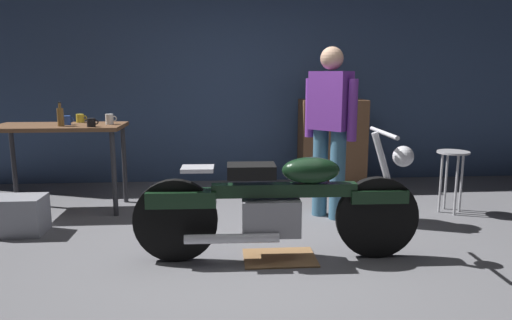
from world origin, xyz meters
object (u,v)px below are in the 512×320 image
(mug_white_ceramic, at_px, (110,119))
(bottle, at_px, (60,116))
(wooden_dresser, at_px, (332,144))
(mug_yellow_tall, at_px, (80,118))
(person_standing, at_px, (330,125))
(shop_stool, at_px, (452,165))
(storage_bin, at_px, (19,215))
(mug_blue_enamel, at_px, (67,120))
(mug_black_matte, at_px, (91,122))
(motorcycle, at_px, (280,203))

(mug_white_ceramic, relative_size, bottle, 0.48)
(wooden_dresser, distance_m, mug_yellow_tall, 2.98)
(person_standing, xyz_separation_m, bottle, (-2.65, 0.33, 0.07))
(shop_stool, xyz_separation_m, bottle, (-3.95, 0.26, 0.50))
(person_standing, xyz_separation_m, storage_bin, (-2.87, -0.29, -0.76))
(storage_bin, xyz_separation_m, mug_yellow_tall, (0.31, 0.98, 0.77))
(mug_blue_enamel, xyz_separation_m, mug_black_matte, (0.30, -0.21, -0.00))
(wooden_dresser, relative_size, mug_black_matte, 9.74)
(motorcycle, distance_m, mug_white_ceramic, 2.26)
(storage_bin, bearing_deg, wooden_dresser, 26.05)
(person_standing, xyz_separation_m, mug_yellow_tall, (-2.56, 0.69, 0.02))
(mug_blue_enamel, bearing_deg, person_standing, -9.83)
(shop_stool, bearing_deg, mug_black_matte, 177.16)
(storage_bin, bearing_deg, mug_yellow_tall, 72.74)
(wooden_dresser, xyz_separation_m, mug_blue_enamel, (-2.96, -0.82, 0.40))
(mug_black_matte, bearing_deg, wooden_dresser, 21.09)
(motorcycle, xyz_separation_m, mug_black_matte, (-1.71, 1.30, 0.49))
(shop_stool, bearing_deg, motorcycle, -149.74)
(bottle, bearing_deg, mug_black_matte, -14.49)
(person_standing, relative_size, mug_yellow_tall, 14.63)
(wooden_dresser, relative_size, mug_white_ceramic, 9.46)
(wooden_dresser, distance_m, mug_white_ceramic, 2.69)
(mug_black_matte, distance_m, bottle, 0.33)
(storage_bin, bearing_deg, person_standing, 5.84)
(shop_stool, relative_size, wooden_dresser, 0.58)
(storage_bin, height_order, mug_blue_enamel, mug_blue_enamel)
(wooden_dresser, height_order, mug_yellow_tall, wooden_dresser)
(mug_black_matte, bearing_deg, person_standing, -5.99)
(shop_stool, bearing_deg, person_standing, -177.15)
(bottle, bearing_deg, wooden_dresser, 17.57)
(shop_stool, relative_size, mug_yellow_tall, 5.61)
(bottle, bearing_deg, mug_blue_enamel, 80.76)
(wooden_dresser, bearing_deg, bottle, -162.43)
(storage_bin, distance_m, mug_black_matte, 1.08)
(shop_stool, xyz_separation_m, wooden_dresser, (-0.97, 1.21, 0.05))
(shop_stool, relative_size, mug_blue_enamel, 5.82)
(motorcycle, distance_m, wooden_dresser, 2.51)
(mug_blue_enamel, distance_m, mug_black_matte, 0.37)
(wooden_dresser, distance_m, mug_black_matte, 2.88)
(storage_bin, relative_size, mug_white_ceramic, 3.79)
(mug_black_matte, bearing_deg, bottle, 165.51)
(shop_stool, relative_size, mug_white_ceramic, 5.51)
(wooden_dresser, xyz_separation_m, bottle, (-2.98, -0.94, 0.45))
(person_standing, relative_size, mug_white_ceramic, 14.37)
(mug_blue_enamel, xyz_separation_m, mug_white_ceramic, (0.42, 0.02, 0.01))
(mug_white_ceramic, bearing_deg, mug_black_matte, -118.99)
(mug_blue_enamel, bearing_deg, storage_bin, -107.74)
(mug_white_ceramic, bearing_deg, mug_blue_enamel, -177.75)
(shop_stool, xyz_separation_m, mug_blue_enamel, (-3.93, 0.39, 0.45))
(motorcycle, distance_m, shop_stool, 2.22)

